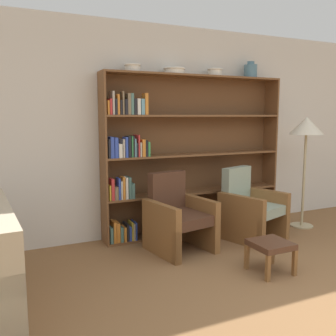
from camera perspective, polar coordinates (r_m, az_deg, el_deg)
name	(u,v)px	position (r m, az deg, el deg)	size (l,w,h in m)	color
wall_back	(192,131)	(5.23, 3.73, 5.69)	(12.00, 0.06, 2.75)	silver
bookshelf	(180,156)	(4.99, 1.86, 1.80)	(2.56, 0.30, 2.11)	brown
bowl_olive	(133,67)	(4.71, -5.42, 15.01)	(0.21, 0.21, 0.09)	silver
bowl_cream	(174,70)	(4.92, 0.94, 14.64)	(0.28, 0.28, 0.08)	silver
bowl_brass	(215,72)	(5.22, 7.16, 14.34)	(0.21, 0.21, 0.10)	silver
vase_tall	(251,71)	(5.55, 12.46, 14.26)	(0.18, 0.18, 0.23)	slate
armchair_leather	(178,217)	(4.45, 1.49, -7.48)	(0.75, 0.78, 0.91)	brown
armchair_cushioned	(250,208)	(4.99, 12.38, -5.97)	(0.82, 0.85, 0.91)	brown
floor_lamp	(306,131)	(5.58, 20.33, 5.33)	(0.46, 0.46, 1.56)	tan
footstool	(271,247)	(4.00, 15.37, -11.52)	(0.37, 0.37, 0.32)	brown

